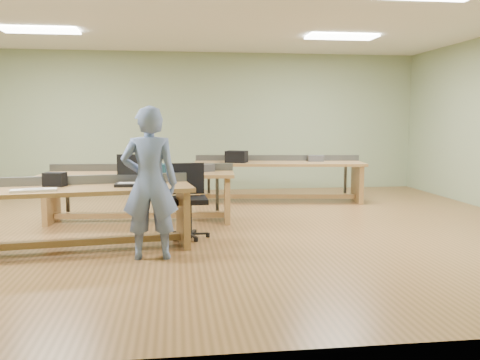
{
  "coord_description": "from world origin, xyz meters",
  "views": [
    {
      "loc": [
        -0.39,
        -7.19,
        1.54
      ],
      "look_at": [
        0.46,
        -0.6,
        0.76
      ],
      "focal_mm": 38.0,
      "sensor_mm": 36.0,
      "label": 1
    }
  ],
  "objects_px": {
    "workbench_front": "(67,204)",
    "parts_bin_teal": "(161,168)",
    "camera_bag": "(55,179)",
    "mug": "(148,169)",
    "workbench_mid": "(140,185)",
    "laptop_base": "(129,185)",
    "parts_bin_grey": "(199,168)",
    "task_chair": "(189,211)",
    "drinks_can": "(120,169)",
    "workbench_back": "(278,172)",
    "person": "(150,183)"
  },
  "relations": [
    {
      "from": "workbench_mid",
      "to": "laptop_base",
      "type": "distance_m",
      "value": 1.6
    },
    {
      "from": "workbench_mid",
      "to": "parts_bin_teal",
      "type": "xyz_separation_m",
      "value": [
        0.32,
        0.03,
        0.26
      ]
    },
    {
      "from": "person",
      "to": "laptop_base",
      "type": "relative_size",
      "value": 5.33
    },
    {
      "from": "camera_bag",
      "to": "mug",
      "type": "xyz_separation_m",
      "value": [
        1.03,
        1.44,
        -0.03
      ]
    },
    {
      "from": "camera_bag",
      "to": "parts_bin_teal",
      "type": "distance_m",
      "value": 1.95
    },
    {
      "from": "camera_bag",
      "to": "person",
      "type": "bearing_deg",
      "value": -14.26
    },
    {
      "from": "parts_bin_teal",
      "to": "drinks_can",
      "type": "bearing_deg",
      "value": -172.53
    },
    {
      "from": "person",
      "to": "workbench_back",
      "type": "bearing_deg",
      "value": -119.1
    },
    {
      "from": "parts_bin_teal",
      "to": "drinks_can",
      "type": "height_order",
      "value": "drinks_can"
    },
    {
      "from": "workbench_mid",
      "to": "mug",
      "type": "height_order",
      "value": "workbench_mid"
    },
    {
      "from": "laptop_base",
      "to": "parts_bin_grey",
      "type": "bearing_deg",
      "value": 63.8
    },
    {
      "from": "person",
      "to": "drinks_can",
      "type": "distance_m",
      "value": 2.17
    },
    {
      "from": "workbench_mid",
      "to": "workbench_front",
      "type": "bearing_deg",
      "value": -109.32
    },
    {
      "from": "parts_bin_teal",
      "to": "workbench_back",
      "type": "bearing_deg",
      "value": 36.85
    },
    {
      "from": "workbench_front",
      "to": "parts_bin_teal",
      "type": "height_order",
      "value": "parts_bin_teal"
    },
    {
      "from": "parts_bin_teal",
      "to": "person",
      "type": "bearing_deg",
      "value": -91.63
    },
    {
      "from": "workbench_mid",
      "to": "camera_bag",
      "type": "relative_size",
      "value": 11.8
    },
    {
      "from": "mug",
      "to": "parts_bin_teal",
      "type": "bearing_deg",
      "value": 25.52
    },
    {
      "from": "workbench_mid",
      "to": "drinks_can",
      "type": "relative_size",
      "value": 22.36
    },
    {
      "from": "workbench_back",
      "to": "task_chair",
      "type": "bearing_deg",
      "value": -114.43
    },
    {
      "from": "workbench_mid",
      "to": "laptop_base",
      "type": "height_order",
      "value": "workbench_mid"
    },
    {
      "from": "laptop_base",
      "to": "parts_bin_grey",
      "type": "distance_m",
      "value": 1.88
    },
    {
      "from": "workbench_mid",
      "to": "parts_bin_grey",
      "type": "bearing_deg",
      "value": 7.85
    },
    {
      "from": "workbench_mid",
      "to": "workbench_back",
      "type": "distance_m",
      "value": 2.99
    },
    {
      "from": "person",
      "to": "parts_bin_teal",
      "type": "height_order",
      "value": "person"
    },
    {
      "from": "workbench_mid",
      "to": "mug",
      "type": "relative_size",
      "value": 21.83
    },
    {
      "from": "laptop_base",
      "to": "workbench_front",
      "type": "bearing_deg",
      "value": -170.82
    },
    {
      "from": "parts_bin_grey",
      "to": "parts_bin_teal",
      "type": "bearing_deg",
      "value": -177.98
    },
    {
      "from": "person",
      "to": "drinks_can",
      "type": "xyz_separation_m",
      "value": [
        -0.54,
        2.1,
        -0.03
      ]
    },
    {
      "from": "workbench_back",
      "to": "parts_bin_teal",
      "type": "distance_m",
      "value": 2.72
    },
    {
      "from": "mug",
      "to": "parts_bin_grey",
      "type": "bearing_deg",
      "value": 8.1
    },
    {
      "from": "workbench_back",
      "to": "parts_bin_grey",
      "type": "xyz_separation_m",
      "value": [
        -1.58,
        -1.61,
        0.24
      ]
    },
    {
      "from": "laptop_base",
      "to": "parts_bin_grey",
      "type": "relative_size",
      "value": 0.77
    },
    {
      "from": "task_chair",
      "to": "person",
      "type": "bearing_deg",
      "value": -117.41
    },
    {
      "from": "workbench_mid",
      "to": "task_chair",
      "type": "distance_m",
      "value": 1.38
    },
    {
      "from": "task_chair",
      "to": "mug",
      "type": "height_order",
      "value": "task_chair"
    },
    {
      "from": "workbench_front",
      "to": "camera_bag",
      "type": "xyz_separation_m",
      "value": [
        -0.16,
        0.17,
        0.28
      ]
    },
    {
      "from": "workbench_mid",
      "to": "parts_bin_teal",
      "type": "height_order",
      "value": "parts_bin_teal"
    },
    {
      "from": "workbench_mid",
      "to": "task_chair",
      "type": "relative_size",
      "value": 2.99
    },
    {
      "from": "workbench_mid",
      "to": "task_chair",
      "type": "xyz_separation_m",
      "value": [
        0.71,
        -1.16,
        -0.2
      ]
    },
    {
      "from": "workbench_front",
      "to": "parts_bin_teal",
      "type": "relative_size",
      "value": 8.39
    },
    {
      "from": "workbench_mid",
      "to": "laptop_base",
      "type": "bearing_deg",
      "value": -86.11
    },
    {
      "from": "parts_bin_teal",
      "to": "laptop_base",
      "type": "bearing_deg",
      "value": -101.7
    },
    {
      "from": "task_chair",
      "to": "drinks_can",
      "type": "height_order",
      "value": "task_chair"
    },
    {
      "from": "workbench_front",
      "to": "drinks_can",
      "type": "height_order",
      "value": "drinks_can"
    },
    {
      "from": "workbench_mid",
      "to": "task_chair",
      "type": "bearing_deg",
      "value": -54.05
    },
    {
      "from": "workbench_front",
      "to": "camera_bag",
      "type": "relative_size",
      "value": 12.24
    },
    {
      "from": "laptop_base",
      "to": "parts_bin_teal",
      "type": "relative_size",
      "value": 0.89
    },
    {
      "from": "workbench_back",
      "to": "camera_bag",
      "type": "relative_size",
      "value": 13.35
    },
    {
      "from": "workbench_mid",
      "to": "laptop_base",
      "type": "xyz_separation_m",
      "value": [
        -0.02,
        -1.59,
        0.21
      ]
    }
  ]
}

